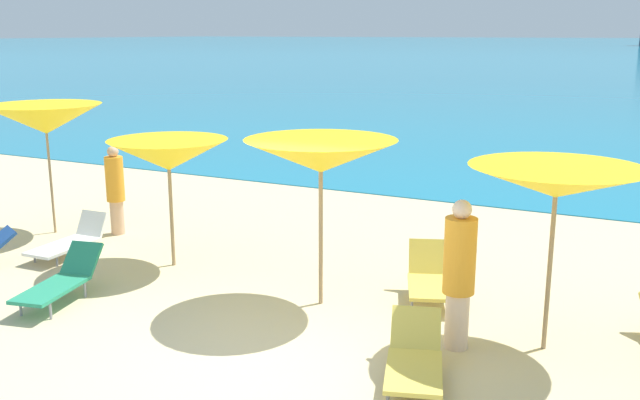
% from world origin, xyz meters
% --- Properties ---
extents(ground_plane, '(50.00, 100.00, 0.30)m').
position_xyz_m(ground_plane, '(0.00, 10.00, -0.15)').
color(ground_plane, beige).
extents(umbrella_0, '(2.14, 2.14, 2.40)m').
position_xyz_m(umbrella_0, '(-6.14, 2.68, 2.13)').
color(umbrella_0, '#9E7F59').
rests_on(umbrella_0, ground_plane).
extents(umbrella_1, '(2.06, 2.06, 2.05)m').
position_xyz_m(umbrella_1, '(-2.95, 2.13, 1.80)').
color(umbrella_1, '#9E7F59').
rests_on(umbrella_1, ground_plane).
extents(umbrella_2, '(2.21, 2.21, 2.30)m').
position_xyz_m(umbrella_2, '(-0.08, 1.71, 2.07)').
color(umbrella_2, '#9E7F59').
rests_on(umbrella_2, ground_plane).
extents(umbrella_3, '(2.01, 2.01, 2.21)m').
position_xyz_m(umbrella_3, '(2.94, 1.61, 2.02)').
color(umbrella_3, '#9E7F59').
rests_on(umbrella_3, ground_plane).
extents(lounge_chair_3, '(0.84, 1.63, 0.67)m').
position_xyz_m(lounge_chair_3, '(-3.35, 0.16, 0.32)').
color(lounge_chair_3, '#268C66').
rests_on(lounge_chair_3, ground_plane).
extents(lounge_chair_4, '(0.61, 1.47, 0.62)m').
position_xyz_m(lounge_chair_4, '(-4.85, 1.81, 0.25)').
color(lounge_chair_4, white).
rests_on(lounge_chair_4, ground_plane).
extents(lounge_chair_5, '(0.96, 1.48, 0.61)m').
position_xyz_m(lounge_chair_5, '(1.81, 0.17, 0.26)').
color(lounge_chair_5, '#D8BF4C').
rests_on(lounge_chair_5, ground_plane).
extents(lounge_chair_6, '(1.00, 1.39, 0.73)m').
position_xyz_m(lounge_chair_6, '(1.22, 2.53, 0.32)').
color(lounge_chair_6, '#D8BF4C').
rests_on(lounge_chair_6, ground_plane).
extents(beachgoer_1, '(0.38, 0.38, 1.81)m').
position_xyz_m(beachgoer_1, '(1.99, 1.17, 0.95)').
color(beachgoer_1, beige).
rests_on(beachgoer_1, ground_plane).
extents(beachgoer_2, '(0.33, 0.33, 1.65)m').
position_xyz_m(beachgoer_2, '(-5.02, 3.13, 0.87)').
color(beachgoer_2, '#DBAA84').
rests_on(beachgoer_2, ground_plane).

